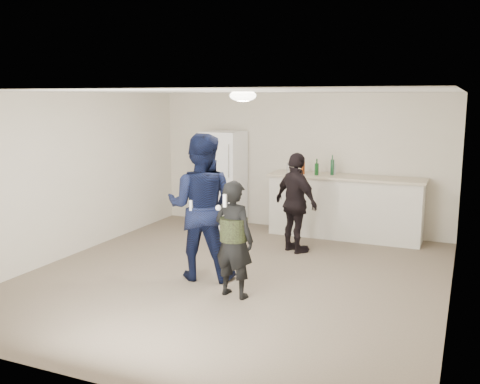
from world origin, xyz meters
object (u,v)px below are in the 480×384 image
at_px(counter, 345,208).
at_px(man, 201,207).
at_px(shaker, 289,168).
at_px(woman, 234,239).
at_px(fridge, 223,179).
at_px(spectator, 296,203).

distance_m(counter, man, 3.18).
distance_m(shaker, man, 2.92).
relative_size(shaker, man, 0.09).
bearing_deg(shaker, counter, -2.71).
relative_size(counter, woman, 1.79).
distance_m(fridge, woman, 3.65).
xyz_separation_m(shaker, woman, (0.41, -3.37, -0.45)).
bearing_deg(fridge, man, -70.66).
height_order(counter, woman, woman).
relative_size(shaker, woman, 0.12).
relative_size(fridge, woman, 1.24).
relative_size(fridge, shaker, 10.59).
relative_size(man, woman, 1.35).
bearing_deg(man, shaker, -106.68).
bearing_deg(spectator, man, 97.64).
xyz_separation_m(fridge, shaker, (1.25, 0.12, 0.28)).
xyz_separation_m(man, spectator, (0.80, 1.67, -0.19)).
bearing_deg(man, fridge, -81.95).
distance_m(man, woman, 0.87).
xyz_separation_m(man, woman, (0.69, -0.47, -0.26)).
distance_m(counter, fridge, 2.33).
bearing_deg(woman, fridge, -53.27).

